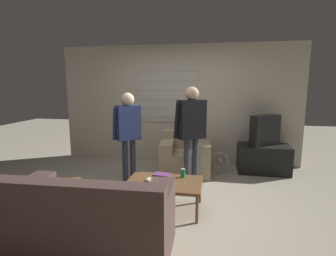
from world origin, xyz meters
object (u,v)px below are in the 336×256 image
at_px(tv, 265,130).
at_px(spare_remote, 148,180).
at_px(person_left_standing, 128,127).
at_px(floor_fan, 220,163).
at_px(armchair_beige, 185,156).
at_px(couch_blue, 88,222).
at_px(book_stack, 162,179).
at_px(soda_can, 183,173).
at_px(person_right_standing, 191,124).
at_px(coffee_table, 164,184).

distance_m(tv, spare_remote, 2.66).
distance_m(person_left_standing, floor_fan, 1.95).
height_order(armchair_beige, person_left_standing, person_left_standing).
bearing_deg(couch_blue, book_stack, 58.78).
xyz_separation_m(tv, person_left_standing, (-2.42, -1.00, 0.16)).
bearing_deg(spare_remote, person_left_standing, 124.11).
distance_m(soda_can, spare_remote, 0.51).
bearing_deg(person_right_standing, book_stack, -143.87).
bearing_deg(soda_can, tv, 50.30).
height_order(tv, spare_remote, tv).
height_order(person_right_standing, book_stack, person_right_standing).
bearing_deg(spare_remote, armchair_beige, 78.51).
bearing_deg(spare_remote, floor_fan, 59.60).
bearing_deg(soda_can, floor_fan, 69.38).
bearing_deg(person_right_standing, spare_remote, -156.03).
bearing_deg(person_left_standing, couch_blue, -124.04).
distance_m(book_stack, floor_fan, 1.94).
relative_size(armchair_beige, person_right_standing, 0.59).
bearing_deg(tv, armchair_beige, -24.43).
relative_size(coffee_table, floor_fan, 2.49).
relative_size(coffee_table, tv, 1.69).
distance_m(armchair_beige, spare_remote, 1.59).
bearing_deg(book_stack, tv, 50.08).
relative_size(person_right_standing, soda_can, 13.35).
relative_size(couch_blue, tv, 2.80).
height_order(couch_blue, coffee_table, couch_blue).
bearing_deg(armchair_beige, coffee_table, 80.54).
distance_m(armchair_beige, soda_can, 1.34).
xyz_separation_m(couch_blue, coffee_table, (0.58, 1.07, 0.02)).
bearing_deg(armchair_beige, couch_blue, 69.87).
relative_size(tv, person_left_standing, 0.38).
relative_size(coffee_table, person_right_standing, 0.61).
distance_m(couch_blue, floor_fan, 3.07).
relative_size(person_left_standing, spare_remote, 12.14).
relative_size(tv, soda_can, 4.83).
bearing_deg(coffee_table, book_stack, -105.85).
relative_size(couch_blue, person_right_standing, 1.01).
height_order(couch_blue, floor_fan, couch_blue).
distance_m(soda_can, floor_fan, 1.58).
xyz_separation_m(person_right_standing, book_stack, (-0.30, -0.96, -0.61)).
bearing_deg(soda_can, person_left_standing, 147.78).
bearing_deg(book_stack, coffee_table, 74.15).
bearing_deg(tv, spare_remote, 8.96).
relative_size(spare_remote, floor_fan, 0.32).
distance_m(armchair_beige, person_left_standing, 1.32).
height_order(couch_blue, tv, tv).
height_order(book_stack, spare_remote, book_stack).
bearing_deg(floor_fan, coffee_table, -114.99).
bearing_deg(armchair_beige, tv, -173.27).
bearing_deg(armchair_beige, soda_can, 89.90).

